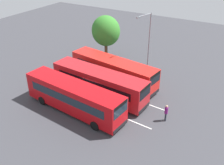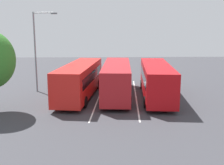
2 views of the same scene
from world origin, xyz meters
The scene contains 9 objects.
ground_plane centered at (0.00, 0.00, 0.00)m, with size 71.70×71.70×0.00m, color #38383D.
bus_far_left centered at (-0.41, -3.53, 1.67)m, with size 11.34×3.44×3.03m.
bus_center_left centered at (0.21, 0.07, 1.67)m, with size 11.30×3.17×3.03m.
bus_center_right centered at (0.02, 3.45, 1.67)m, with size 11.38×3.87×3.03m.
pedestrian centered at (8.02, -0.45, 1.03)m, with size 0.44×0.44×1.75m.
street_lamp centered at (2.33, 7.78, 4.50)m, with size 0.88×2.47×7.81m.
depot_tree centered at (-4.84, 9.64, 3.99)m, with size 4.09×3.68×6.16m.
lane_stripe_outer_left centered at (0.00, -1.73, 0.00)m, with size 14.91×0.12×0.01m, color silver.
lane_stripe_inner_left centered at (0.00, 1.73, 0.00)m, with size 14.91×0.12×0.01m, color silver.
Camera 1 is at (13.78, -20.30, 15.26)m, focal length 41.63 mm.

